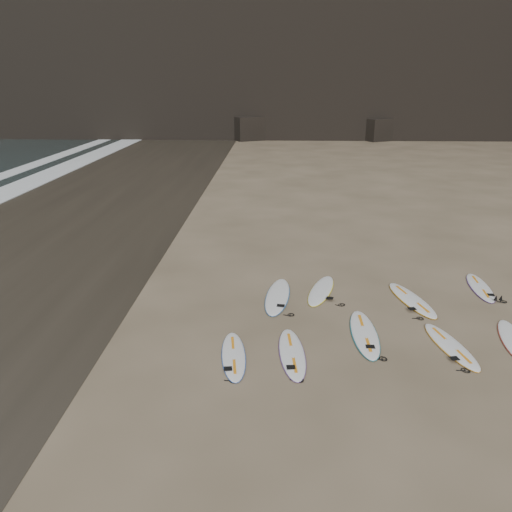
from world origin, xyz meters
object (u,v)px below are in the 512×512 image
(surfboard_2, at_px, (364,333))
(surfboard_3, at_px, (451,346))
(surfboard_1, at_px, (292,353))
(surfboard_6, at_px, (321,290))
(surfboard_5, at_px, (278,296))
(surfboard_8, at_px, (480,287))
(surfboard_0, at_px, (234,355))
(surfboard_7, at_px, (412,300))

(surfboard_2, xyz_separation_m, surfboard_3, (2.03, -0.55, -0.00))
(surfboard_1, xyz_separation_m, surfboard_6, (1.03, 3.84, 0.00))
(surfboard_2, relative_size, surfboard_3, 1.11)
(surfboard_1, relative_size, surfboard_5, 0.88)
(surfboard_2, relative_size, surfboard_8, 1.12)
(surfboard_0, bearing_deg, surfboard_7, 26.88)
(surfboard_6, relative_size, surfboard_8, 1.05)
(surfboard_1, xyz_separation_m, surfboard_3, (3.94, 0.50, -0.00))
(surfboard_1, relative_size, surfboard_6, 0.98)
(surfboard_1, bearing_deg, surfboard_0, -177.90)
(surfboard_3, bearing_deg, surfboard_7, 83.87)
(surfboard_8, bearing_deg, surfboard_0, -143.88)
(surfboard_7, distance_m, surfboard_8, 2.63)
(surfboard_5, height_order, surfboard_7, surfboard_5)
(surfboard_1, distance_m, surfboard_5, 3.36)
(surfboard_0, bearing_deg, surfboard_6, 51.96)
(surfboard_1, distance_m, surfboard_2, 2.18)
(surfboard_0, relative_size, surfboard_6, 0.92)
(surfboard_6, xyz_separation_m, surfboard_7, (2.65, -0.62, 0.00))
(surfboard_5, height_order, surfboard_8, surfboard_5)
(surfboard_8, bearing_deg, surfboard_7, -151.13)
(surfboard_3, bearing_deg, surfboard_6, 119.47)
(surfboard_2, distance_m, surfboard_5, 3.21)
(surfboard_0, distance_m, surfboard_8, 8.70)
(surfboard_5, distance_m, surfboard_7, 4.02)
(surfboard_2, bearing_deg, surfboard_1, -150.10)
(surfboard_0, relative_size, surfboard_5, 0.82)
(surfboard_0, xyz_separation_m, surfboard_5, (1.07, 3.49, 0.01))
(surfboard_1, distance_m, surfboard_6, 3.98)
(surfboard_3, bearing_deg, surfboard_2, 153.18)
(surfboard_0, distance_m, surfboard_1, 1.41)
(surfboard_3, relative_size, surfboard_6, 0.96)
(surfboard_1, xyz_separation_m, surfboard_8, (6.10, 4.26, -0.00))
(surfboard_1, relative_size, surfboard_7, 0.93)
(surfboard_2, relative_size, surfboard_5, 0.96)
(surfboard_3, height_order, surfboard_5, surfboard_5)
(surfboard_1, height_order, surfboard_5, surfboard_5)
(surfboard_2, bearing_deg, surfboard_7, 51.84)
(surfboard_7, bearing_deg, surfboard_2, -143.28)
(surfboard_1, height_order, surfboard_7, surfboard_7)
(surfboard_0, xyz_separation_m, surfboard_7, (5.08, 3.38, 0.01))
(surfboard_6, bearing_deg, surfboard_2, -55.63)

